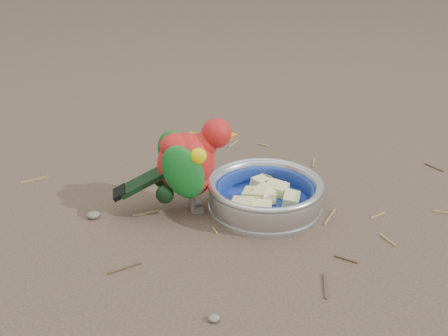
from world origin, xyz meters
name	(u,v)px	position (x,y,z in m)	size (l,w,h in m)	color
ground	(293,230)	(0.00, 0.00, 0.00)	(60.00, 60.00, 0.00)	#4E3B30
food_bowl	(265,205)	(-0.02, 0.09, 0.01)	(0.22, 0.22, 0.02)	#B2B2BA
bowl_wall	(265,192)	(-0.02, 0.09, 0.04)	(0.22, 0.22, 0.04)	#B2B2BA
fruit_wedges	(265,195)	(-0.02, 0.09, 0.03)	(0.13, 0.13, 0.03)	beige
lory_parrot	(189,169)	(-0.16, 0.13, 0.09)	(0.10, 0.22, 0.18)	red
ground_debris	(259,216)	(-0.04, 0.06, 0.00)	(0.90, 0.80, 0.01)	olive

